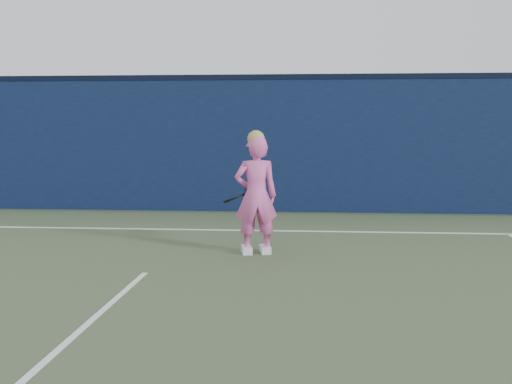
{
  "coord_description": "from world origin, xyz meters",
  "views": [
    {
      "loc": [
        1.81,
        -5.83,
        1.63
      ],
      "look_at": [
        1.13,
        2.25,
        0.8
      ],
      "focal_mm": 45.0,
      "sensor_mm": 36.0,
      "label": 1
    }
  ],
  "objects": [
    {
      "name": "ground",
      "position": [
        0.0,
        0.0,
        0.0
      ],
      "size": [
        80.0,
        80.0,
        0.0
      ],
      "primitive_type": "plane",
      "color": "#31452A",
      "rests_on": "ground"
    },
    {
      "name": "wall_cap",
      "position": [
        0.0,
        6.5,
        2.55
      ],
      "size": [
        24.0,
        0.42,
        0.1
      ],
      "primitive_type": "cube",
      "color": "black",
      "rests_on": "backstop_wall"
    },
    {
      "name": "court_surface",
      "position": [
        0.0,
        -2.0,
        0.0
      ],
      "size": [
        11.0,
        16.0,
        0.01
      ],
      "primitive_type": "cube",
      "color": "#3B4E31",
      "rests_on": "ground"
    },
    {
      "name": "backstop_wall",
      "position": [
        0.0,
        6.5,
        1.25
      ],
      "size": [
        24.0,
        0.4,
        2.5
      ],
      "primitive_type": "cube",
      "color": "#0C1236",
      "rests_on": "ground"
    },
    {
      "name": "court_lines",
      "position": [
        0.0,
        -0.33,
        0.01
      ],
      "size": [
        11.0,
        12.04,
        0.01
      ],
      "color": "white",
      "rests_on": "court_surface"
    },
    {
      "name": "player",
      "position": [
        1.13,
        2.25,
        0.76
      ],
      "size": [
        0.61,
        0.46,
        1.58
      ],
      "rotation": [
        0.0,
        0.0,
        3.35
      ],
      "color": "#EF5DB0",
      "rests_on": "ground"
    },
    {
      "name": "racket",
      "position": [
        1.02,
        2.74,
        0.74
      ],
      "size": [
        0.5,
        0.4,
        0.32
      ],
      "rotation": [
        0.0,
        0.0,
        0.55
      ],
      "color": "black",
      "rests_on": "ground"
    }
  ]
}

